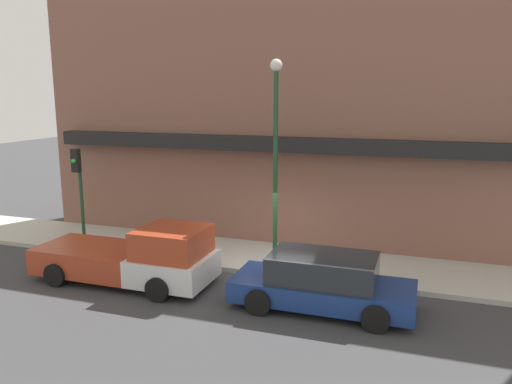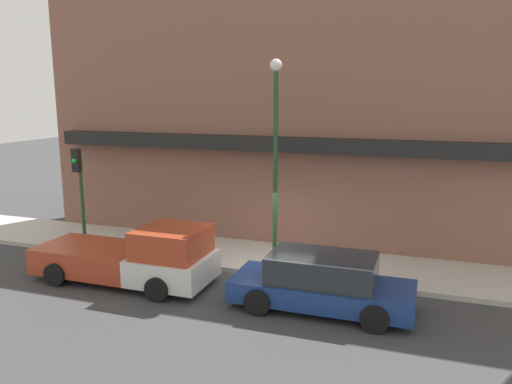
{
  "view_description": "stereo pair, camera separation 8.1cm",
  "coord_description": "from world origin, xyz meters",
  "px_view_note": "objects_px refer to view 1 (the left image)",
  "views": [
    {
      "loc": [
        4.29,
        -13.59,
        5.46
      ],
      "look_at": [
        -0.76,
        1.2,
        2.35
      ],
      "focal_mm": 35.0,
      "sensor_mm": 36.0,
      "label": 1
    },
    {
      "loc": [
        4.36,
        -13.56,
        5.46
      ],
      "look_at": [
        -0.76,
        1.2,
        2.35
      ],
      "focal_mm": 35.0,
      "sensor_mm": 36.0,
      "label": 2
    }
  ],
  "objects_px": {
    "fire_hydrant": "(168,246)",
    "pickup_truck": "(135,257)",
    "parked_car": "(322,282)",
    "traffic_light": "(79,179)",
    "street_lamp": "(276,142)"
  },
  "relations": [
    {
      "from": "pickup_truck",
      "to": "traffic_light",
      "type": "height_order",
      "value": "traffic_light"
    },
    {
      "from": "traffic_light",
      "to": "pickup_truck",
      "type": "bearing_deg",
      "value": -32.02
    },
    {
      "from": "pickup_truck",
      "to": "parked_car",
      "type": "distance_m",
      "value": 5.51
    },
    {
      "from": "pickup_truck",
      "to": "traffic_light",
      "type": "xyz_separation_m",
      "value": [
        -3.6,
        2.25,
        1.75
      ]
    },
    {
      "from": "fire_hydrant",
      "to": "street_lamp",
      "type": "distance_m",
      "value": 5.09
    },
    {
      "from": "fire_hydrant",
      "to": "traffic_light",
      "type": "bearing_deg",
      "value": 177.46
    },
    {
      "from": "street_lamp",
      "to": "fire_hydrant",
      "type": "bearing_deg",
      "value": -176.89
    },
    {
      "from": "parked_car",
      "to": "traffic_light",
      "type": "bearing_deg",
      "value": 166.34
    },
    {
      "from": "parked_car",
      "to": "traffic_light",
      "type": "xyz_separation_m",
      "value": [
        -9.11,
        2.25,
        1.82
      ]
    },
    {
      "from": "street_lamp",
      "to": "traffic_light",
      "type": "xyz_separation_m",
      "value": [
        -7.14,
        -0.04,
        -1.5
      ]
    },
    {
      "from": "parked_car",
      "to": "fire_hydrant",
      "type": "xyz_separation_m",
      "value": [
        -5.61,
        2.1,
        -0.23
      ]
    },
    {
      "from": "fire_hydrant",
      "to": "pickup_truck",
      "type": "bearing_deg",
      "value": -87.31
    },
    {
      "from": "parked_car",
      "to": "fire_hydrant",
      "type": "relative_size",
      "value": 7.39
    },
    {
      "from": "pickup_truck",
      "to": "fire_hydrant",
      "type": "height_order",
      "value": "pickup_truck"
    },
    {
      "from": "street_lamp",
      "to": "traffic_light",
      "type": "relative_size",
      "value": 1.84
    }
  ]
}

